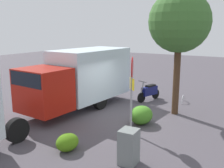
{
  "coord_description": "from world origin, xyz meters",
  "views": [
    {
      "loc": [
        10.19,
        5.33,
        4.01
      ],
      "look_at": [
        -0.08,
        -0.8,
        1.46
      ],
      "focal_mm": 41.71,
      "sensor_mm": 36.0,
      "label": 1
    }
  ],
  "objects_px": {
    "stop_sign": "(132,83)",
    "utility_cabinet": "(129,147)",
    "street_tree": "(179,22)",
    "motorcycle": "(149,91)",
    "box_truck_near": "(79,77)",
    "bike_rack_hoop": "(183,102)"
  },
  "relations": [
    {
      "from": "stop_sign",
      "to": "utility_cabinet",
      "type": "relative_size",
      "value": 2.77
    },
    {
      "from": "box_truck_near",
      "to": "stop_sign",
      "type": "distance_m",
      "value": 4.09
    },
    {
      "from": "motorcycle",
      "to": "street_tree",
      "type": "height_order",
      "value": "street_tree"
    },
    {
      "from": "motorcycle",
      "to": "box_truck_near",
      "type": "bearing_deg",
      "value": -20.67
    },
    {
      "from": "bike_rack_hoop",
      "to": "stop_sign",
      "type": "bearing_deg",
      "value": -5.41
    },
    {
      "from": "box_truck_near",
      "to": "utility_cabinet",
      "type": "height_order",
      "value": "box_truck_near"
    },
    {
      "from": "street_tree",
      "to": "bike_rack_hoop",
      "type": "relative_size",
      "value": 6.74
    },
    {
      "from": "street_tree",
      "to": "utility_cabinet",
      "type": "bearing_deg",
      "value": 2.82
    },
    {
      "from": "motorcycle",
      "to": "utility_cabinet",
      "type": "distance_m",
      "value": 7.3
    },
    {
      "from": "stop_sign",
      "to": "street_tree",
      "type": "height_order",
      "value": "street_tree"
    },
    {
      "from": "bike_rack_hoop",
      "to": "utility_cabinet",
      "type": "bearing_deg",
      "value": 3.64
    },
    {
      "from": "box_truck_near",
      "to": "bike_rack_hoop",
      "type": "height_order",
      "value": "box_truck_near"
    },
    {
      "from": "motorcycle",
      "to": "stop_sign",
      "type": "height_order",
      "value": "stop_sign"
    },
    {
      "from": "box_truck_near",
      "to": "street_tree",
      "type": "distance_m",
      "value": 5.47
    },
    {
      "from": "stop_sign",
      "to": "bike_rack_hoop",
      "type": "xyz_separation_m",
      "value": [
        -5.37,
        0.51,
        -1.99
      ]
    },
    {
      "from": "street_tree",
      "to": "box_truck_near",
      "type": "bearing_deg",
      "value": -69.56
    },
    {
      "from": "box_truck_near",
      "to": "stop_sign",
      "type": "xyz_separation_m",
      "value": [
        1.57,
        3.76,
        0.36
      ]
    },
    {
      "from": "box_truck_near",
      "to": "bike_rack_hoop",
      "type": "bearing_deg",
      "value": 136.21
    },
    {
      "from": "box_truck_near",
      "to": "utility_cabinet",
      "type": "xyz_separation_m",
      "value": [
        3.69,
        4.74,
        -1.09
      ]
    },
    {
      "from": "street_tree",
      "to": "utility_cabinet",
      "type": "distance_m",
      "value": 6.55
    },
    {
      "from": "street_tree",
      "to": "utility_cabinet",
      "type": "xyz_separation_m",
      "value": [
        5.36,
        0.26,
        -3.75
      ]
    },
    {
      "from": "stop_sign",
      "to": "utility_cabinet",
      "type": "height_order",
      "value": "stop_sign"
    }
  ]
}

